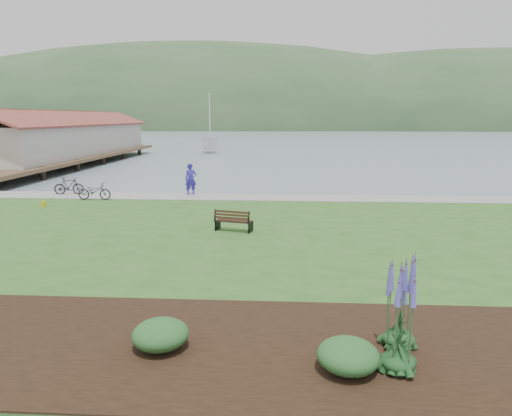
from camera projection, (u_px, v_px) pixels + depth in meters
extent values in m
plane|color=slate|center=(232.00, 236.00, 18.54)|extent=(600.00, 600.00, 0.00)
cube|color=#29551E|center=(226.00, 245.00, 16.54)|extent=(34.00, 20.00, 0.40)
cube|color=gray|center=(246.00, 197.00, 25.21)|extent=(34.00, 2.20, 0.03)
cube|color=black|center=(331.00, 349.00, 8.69)|extent=(24.00, 4.40, 0.04)
cube|color=#4C3826|center=(60.00, 157.00, 45.01)|extent=(8.00, 36.00, 0.30)
cube|color=#B2ADA3|center=(68.00, 140.00, 46.65)|extent=(6.40, 28.00, 3.00)
cube|color=black|center=(234.00, 221.00, 17.74)|extent=(1.50, 0.84, 0.04)
cube|color=black|center=(231.00, 216.00, 17.44)|extent=(1.40, 0.49, 0.44)
cube|color=black|center=(218.00, 225.00, 17.99)|extent=(0.18, 0.48, 0.39)
cube|color=black|center=(251.00, 227.00, 17.57)|extent=(0.18, 0.48, 0.39)
imported|color=#2C219A|center=(191.00, 177.00, 25.79)|extent=(0.91, 0.77, 2.11)
imported|color=black|center=(94.00, 191.00, 24.42)|extent=(0.68, 1.78, 0.92)
imported|color=black|center=(69.00, 186.00, 26.02)|extent=(0.74, 1.71, 1.00)
imported|color=silver|center=(210.00, 153.00, 61.67)|extent=(10.75, 10.90, 25.13)
cube|color=gold|center=(44.00, 204.00, 22.55)|extent=(0.17, 0.26, 0.28)
ellipsoid|color=#143919|center=(397.00, 361.00, 7.92)|extent=(0.62, 0.62, 0.31)
cone|color=#474096|center=(401.00, 299.00, 7.70)|extent=(0.40, 0.40, 2.01)
ellipsoid|color=#143919|center=(399.00, 339.00, 8.74)|extent=(0.62, 0.62, 0.31)
cone|color=#474096|center=(402.00, 291.00, 8.55)|extent=(0.40, 0.40, 1.62)
ellipsoid|color=#1E4C21|center=(160.00, 334.00, 8.66)|extent=(1.08, 1.08, 0.54)
ellipsoid|color=#1E4C21|center=(348.00, 356.00, 7.89)|extent=(1.09, 1.09, 0.54)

